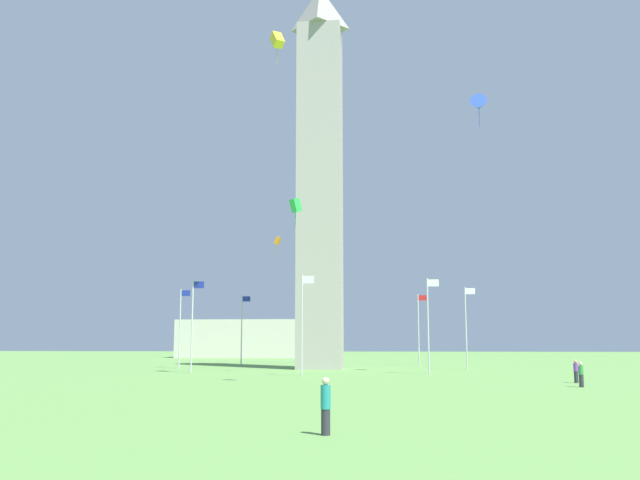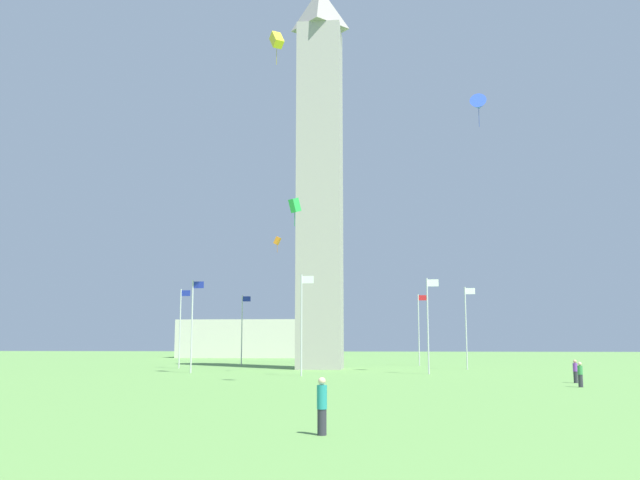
{
  "view_description": "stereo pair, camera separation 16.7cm",
  "coord_description": "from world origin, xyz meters",
  "views": [
    {
      "loc": [
        7.55,
        -74.63,
        2.9
      ],
      "look_at": [
        0.0,
        0.0,
        13.9
      ],
      "focal_mm": 38.94,
      "sensor_mm": 36.0,
      "label": 1
    },
    {
      "loc": [
        7.71,
        -74.61,
        2.9
      ],
      "look_at": [
        0.0,
        0.0,
        13.9
      ],
      "focal_mm": 38.94,
      "sensor_mm": 36.0,
      "label": 2
    }
  ],
  "objects": [
    {
      "name": "flagpole_e",
      "position": [
        0.06,
        15.45,
        4.71
      ],
      "size": [
        1.12,
        0.14,
        8.63
      ],
      "color": "silver",
      "rests_on": "ground"
    },
    {
      "name": "flagpole_n",
      "position": [
        15.51,
        0.0,
        4.71
      ],
      "size": [
        1.12,
        0.14,
        8.63
      ],
      "color": "silver",
      "rests_on": "ground"
    },
    {
      "name": "person_green_shirt",
      "position": [
        19.68,
        -27.9,
        0.79
      ],
      "size": [
        0.32,
        0.32,
        1.6
      ],
      "rotation": [
        0.0,
        0.0,
        2.34
      ],
      "color": "#2D2D38",
      "rests_on": "ground"
    },
    {
      "name": "flagpole_w",
      "position": [
        0.06,
        -15.45,
        4.71
      ],
      "size": [
        1.12,
        0.14,
        8.63
      ],
      "color": "silver",
      "rests_on": "ground"
    },
    {
      "name": "ground_plane",
      "position": [
        0.0,
        0.0,
        0.0
      ],
      "size": [
        260.0,
        260.0,
        0.0
      ],
      "primitive_type": "plane",
      "color": "#609347"
    },
    {
      "name": "kite_green_box",
      "position": [
        0.98,
        -26.9,
        12.43
      ],
      "size": [
        0.93,
        0.95,
        2.04
      ],
      "color": "green"
    },
    {
      "name": "person_teal_shirt",
      "position": [
        5.48,
        -52.44,
        0.89
      ],
      "size": [
        0.32,
        0.32,
        1.78
      ],
      "rotation": [
        0.0,
        0.0,
        2.18
      ],
      "color": "#2D2D38",
      "rests_on": "ground"
    },
    {
      "name": "flagpole_sw",
      "position": [
        -10.87,
        -10.93,
        4.71
      ],
      "size": [
        1.12,
        0.14,
        8.63
      ],
      "color": "silver",
      "rests_on": "ground"
    },
    {
      "name": "obelisk_monument",
      "position": [
        0.0,
        0.0,
        21.7
      ],
      "size": [
        4.77,
        4.77,
        43.41
      ],
      "color": "#A8A399",
      "rests_on": "ground"
    },
    {
      "name": "person_purple_shirt",
      "position": [
        20.57,
        -23.19,
        0.8
      ],
      "size": [
        0.32,
        0.32,
        1.62
      ],
      "rotation": [
        0.0,
        0.0,
        1.76
      ],
      "color": "#2D2D38",
      "rests_on": "ground"
    },
    {
      "name": "kite_blue_delta",
      "position": [
        16.0,
        -11.64,
        24.66
      ],
      "size": [
        1.81,
        2.0,
        3.05
      ],
      "color": "blue"
    },
    {
      "name": "flagpole_se",
      "position": [
        -10.87,
        10.93,
        4.71
      ],
      "size": [
        1.12,
        0.14,
        8.63
      ],
      "color": "silver",
      "rests_on": "ground"
    },
    {
      "name": "kite_orange_box",
      "position": [
        -2.97,
        -10.56,
        12.32
      ],
      "size": [
        0.75,
        0.55,
        1.54
      ],
      "color": "orange"
    },
    {
      "name": "kite_yellow_box",
      "position": [
        -1.8,
        -18.82,
        28.58
      ],
      "size": [
        1.49,
        1.68,
        3.03
      ],
      "color": "yellow"
    },
    {
      "name": "flagpole_ne",
      "position": [
        10.98,
        10.93,
        4.71
      ],
      "size": [
        1.12,
        0.14,
        8.63
      ],
      "color": "silver",
      "rests_on": "ground"
    },
    {
      "name": "distant_building",
      "position": [
        -19.91,
        52.78,
        3.39
      ],
      "size": [
        21.88,
        12.26,
        6.79
      ],
      "color": "beige",
      "rests_on": "ground"
    },
    {
      "name": "flagpole_s",
      "position": [
        -15.4,
        0.0,
        4.71
      ],
      "size": [
        1.12,
        0.14,
        8.63
      ],
      "color": "silver",
      "rests_on": "ground"
    },
    {
      "name": "flagpole_nw",
      "position": [
        10.98,
        -10.93,
        4.71
      ],
      "size": [
        1.12,
        0.14,
        8.63
      ],
      "color": "silver",
      "rests_on": "ground"
    }
  ]
}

